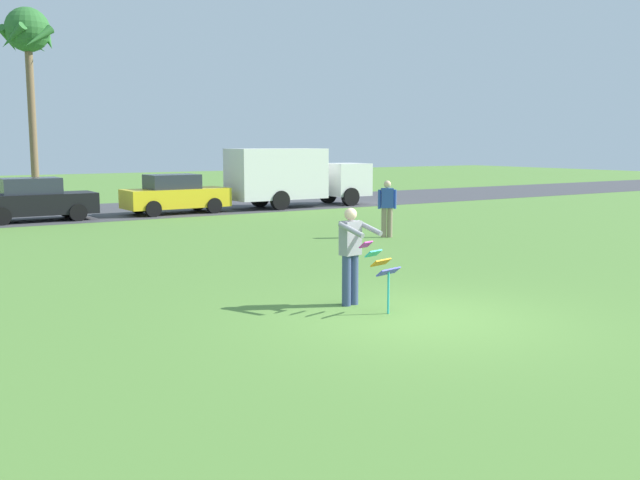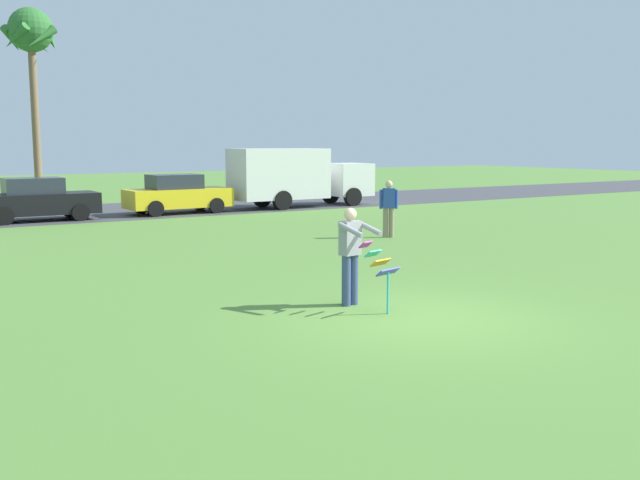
{
  "view_description": "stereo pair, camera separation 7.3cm",
  "coord_description": "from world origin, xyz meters",
  "px_view_note": "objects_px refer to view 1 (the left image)",
  "views": [
    {
      "loc": [
        -7.5,
        -8.75,
        2.85
      ],
      "look_at": [
        -0.45,
        2.41,
        1.05
      ],
      "focal_mm": 39.96,
      "sensor_mm": 36.0,
      "label": 1
    },
    {
      "loc": [
        -7.44,
        -8.79,
        2.85
      ],
      "look_at": [
        -0.45,
        2.41,
        1.05
      ],
      "focal_mm": 39.96,
      "sensor_mm": 36.0,
      "label": 2
    }
  ],
  "objects_px": {
    "kite_held": "(381,265)",
    "parked_truck_white_box": "(293,176)",
    "parked_car_black": "(34,200)",
    "parked_car_yellow": "(175,195)",
    "palm_tree_right_near": "(28,39)",
    "person_walker_near": "(387,207)",
    "person_kite_flyer": "(351,252)"
  },
  "relations": [
    {
      "from": "person_kite_flyer",
      "to": "palm_tree_right_near",
      "type": "distance_m",
      "value": 27.79
    },
    {
      "from": "person_kite_flyer",
      "to": "person_walker_near",
      "type": "height_order",
      "value": "same"
    },
    {
      "from": "parked_car_black",
      "to": "palm_tree_right_near",
      "type": "distance_m",
      "value": 11.94
    },
    {
      "from": "kite_held",
      "to": "person_walker_near",
      "type": "height_order",
      "value": "person_walker_near"
    },
    {
      "from": "palm_tree_right_near",
      "to": "person_walker_near",
      "type": "distance_m",
      "value": 22.03
    },
    {
      "from": "kite_held",
      "to": "palm_tree_right_near",
      "type": "distance_m",
      "value": 28.51
    },
    {
      "from": "kite_held",
      "to": "parked_car_black",
      "type": "distance_m",
      "value": 18.29
    },
    {
      "from": "parked_truck_white_box",
      "to": "kite_held",
      "type": "bearing_deg",
      "value": -115.89
    },
    {
      "from": "person_kite_flyer",
      "to": "palm_tree_right_near",
      "type": "bearing_deg",
      "value": 90.38
    },
    {
      "from": "person_kite_flyer",
      "to": "parked_car_black",
      "type": "xyz_separation_m",
      "value": [
        -2.01,
        17.46,
        -0.18
      ]
    },
    {
      "from": "parked_car_black",
      "to": "palm_tree_right_near",
      "type": "height_order",
      "value": "palm_tree_right_near"
    },
    {
      "from": "palm_tree_right_near",
      "to": "kite_held",
      "type": "bearing_deg",
      "value": -89.38
    },
    {
      "from": "person_kite_flyer",
      "to": "person_walker_near",
      "type": "relative_size",
      "value": 1.0
    },
    {
      "from": "kite_held",
      "to": "parked_car_black",
      "type": "xyz_separation_m",
      "value": [
        -2.13,
        18.17,
        -0.04
      ]
    },
    {
      "from": "person_kite_flyer",
      "to": "parked_truck_white_box",
      "type": "bearing_deg",
      "value": 62.9
    },
    {
      "from": "person_walker_near",
      "to": "parked_car_black",
      "type": "bearing_deg",
      "value": 128.06
    },
    {
      "from": "parked_car_black",
      "to": "parked_truck_white_box",
      "type": "height_order",
      "value": "parked_truck_white_box"
    },
    {
      "from": "palm_tree_right_near",
      "to": "person_walker_near",
      "type": "bearing_deg",
      "value": -72.29
    },
    {
      "from": "parked_truck_white_box",
      "to": "person_walker_near",
      "type": "height_order",
      "value": "parked_truck_white_box"
    },
    {
      "from": "kite_held",
      "to": "parked_car_yellow",
      "type": "bearing_deg",
      "value": 79.74
    },
    {
      "from": "kite_held",
      "to": "parked_truck_white_box",
      "type": "relative_size",
      "value": 0.18
    },
    {
      "from": "parked_car_yellow",
      "to": "palm_tree_right_near",
      "type": "xyz_separation_m",
      "value": [
        -3.59,
        9.47,
        7.03
      ]
    },
    {
      "from": "kite_held",
      "to": "palm_tree_right_near",
      "type": "height_order",
      "value": "palm_tree_right_near"
    },
    {
      "from": "parked_truck_white_box",
      "to": "person_walker_near",
      "type": "distance_m",
      "value": 10.83
    },
    {
      "from": "parked_car_yellow",
      "to": "parked_car_black",
      "type": "bearing_deg",
      "value": 179.99
    },
    {
      "from": "parked_car_black",
      "to": "person_walker_near",
      "type": "xyz_separation_m",
      "value": [
        8.2,
        -10.47,
        0.16
      ]
    },
    {
      "from": "parked_truck_white_box",
      "to": "person_walker_near",
      "type": "relative_size",
      "value": 3.89
    },
    {
      "from": "kite_held",
      "to": "parked_car_yellow",
      "type": "height_order",
      "value": "parked_car_yellow"
    },
    {
      "from": "person_kite_flyer",
      "to": "parked_car_black",
      "type": "distance_m",
      "value": 17.58
    },
    {
      "from": "parked_car_black",
      "to": "parked_truck_white_box",
      "type": "bearing_deg",
      "value": 0.0
    },
    {
      "from": "person_kite_flyer",
      "to": "kite_held",
      "type": "relative_size",
      "value": 1.45
    },
    {
      "from": "parked_car_black",
      "to": "parked_car_yellow",
      "type": "relative_size",
      "value": 0.99
    }
  ]
}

